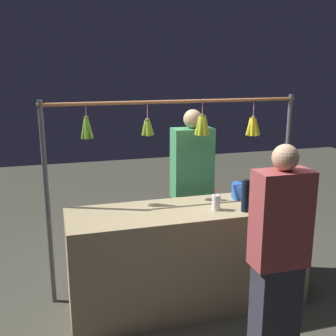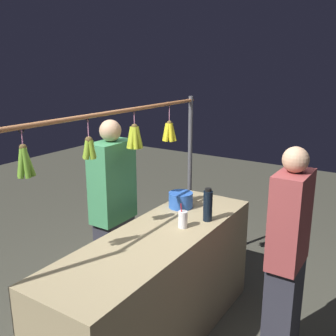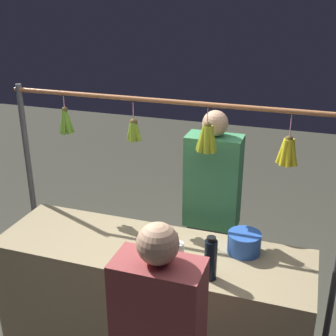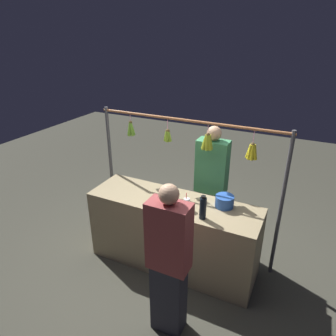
{
  "view_description": "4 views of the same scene",
  "coord_description": "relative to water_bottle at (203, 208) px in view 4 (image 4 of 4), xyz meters",
  "views": [
    {
      "loc": [
        1.09,
        3.18,
        2.11
      ],
      "look_at": [
        0.18,
        0.0,
        1.29
      ],
      "focal_mm": 44.36,
      "sensor_mm": 36.0,
      "label": 1
    },
    {
      "loc": [
        2.17,
        1.49,
        2.14
      ],
      "look_at": [
        -0.15,
        0.0,
        1.39
      ],
      "focal_mm": 41.24,
      "sensor_mm": 36.0,
      "label": 2
    },
    {
      "loc": [
        -0.89,
        2.3,
        2.48
      ],
      "look_at": [
        -0.11,
        0.0,
        1.49
      ],
      "focal_mm": 47.29,
      "sensor_mm": 36.0,
      "label": 3
    },
    {
      "loc": [
        -1.33,
        2.85,
        2.76
      ],
      "look_at": [
        0.07,
        0.0,
        1.33
      ],
      "focal_mm": 32.9,
      "sensor_mm": 36.0,
      "label": 4
    }
  ],
  "objects": [
    {
      "name": "customer_person",
      "position": [
        0.07,
        0.67,
        -0.25
      ],
      "size": [
        0.38,
        0.21,
        1.62
      ],
      "color": "#2D2D38",
      "rests_on": "ground"
    },
    {
      "name": "vendor_person",
      "position": [
        0.19,
        -0.83,
        -0.21
      ],
      "size": [
        0.4,
        0.22,
        1.69
      ],
      "color": "#2D2D38",
      "rests_on": "ground"
    },
    {
      "name": "blue_bucket",
      "position": [
        -0.14,
        -0.33,
        -0.06
      ],
      "size": [
        0.21,
        0.21,
        0.13
      ],
      "primitive_type": "cylinder",
      "color": "blue",
      "rests_on": "market_counter"
    },
    {
      "name": "ground_plane",
      "position": [
        0.44,
        -0.2,
        -1.05
      ],
      "size": [
        12.0,
        12.0,
        0.0
      ],
      "primitive_type": "plane",
      "color": "#424136"
    },
    {
      "name": "water_bottle",
      "position": [
        0.0,
        0.0,
        0.0
      ],
      "size": [
        0.07,
        0.07,
        0.27
      ],
      "color": "black",
      "rests_on": "market_counter"
    },
    {
      "name": "market_counter",
      "position": [
        0.44,
        -0.2,
        -0.59
      ],
      "size": [
        2.07,
        0.63,
        0.92
      ],
      "primitive_type": "cube",
      "color": "tan",
      "rests_on": "ground"
    },
    {
      "name": "display_rack",
      "position": [
        0.39,
        -0.58,
        0.25
      ],
      "size": [
        2.38,
        0.14,
        1.84
      ],
      "color": "#4C4C51",
      "rests_on": "ground"
    },
    {
      "name": "drink_cup",
      "position": [
        0.22,
        -0.1,
        -0.06
      ],
      "size": [
        0.07,
        0.07,
        0.19
      ],
      "color": "silver",
      "rests_on": "market_counter"
    }
  ]
}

